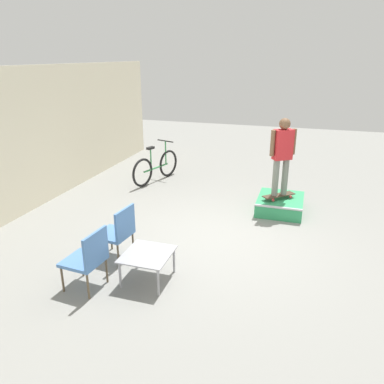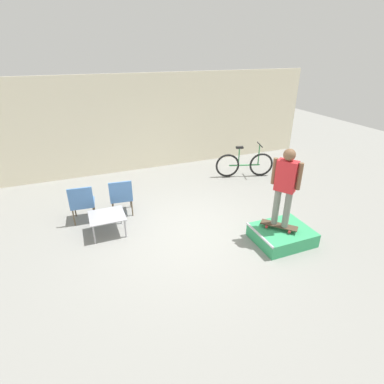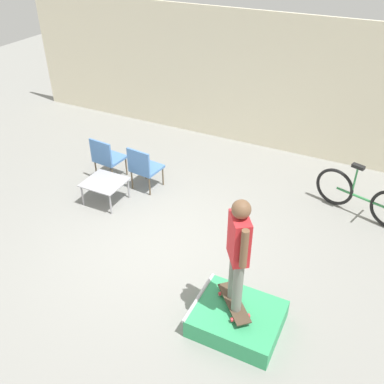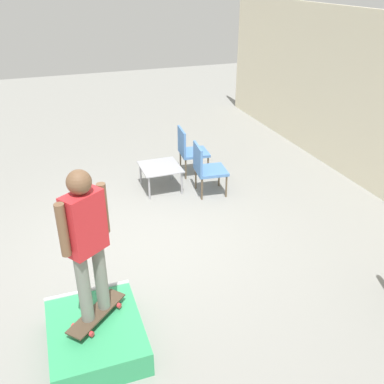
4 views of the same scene
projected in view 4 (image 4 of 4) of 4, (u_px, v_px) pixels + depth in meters
ground_plane at (145, 242)px, 6.29m from camera, size 24.00×24.00×0.00m
skate_ramp_box at (96, 335)px, 4.49m from camera, size 1.16×0.95×0.32m
skateboard_on_ramp at (97, 313)px, 4.45m from camera, size 0.65×0.68×0.07m
person_skater at (86, 236)px, 4.01m from camera, size 0.38×0.49×1.62m
coffee_table at (160, 169)px, 7.64m from camera, size 0.74×0.69×0.45m
patio_chair_left at (189, 149)px, 8.17m from camera, size 0.56×0.56×0.92m
patio_chair_right at (206, 167)px, 7.43m from camera, size 0.57×0.57×0.92m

